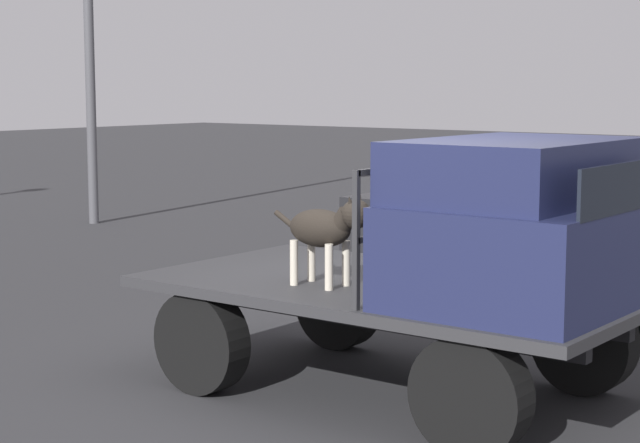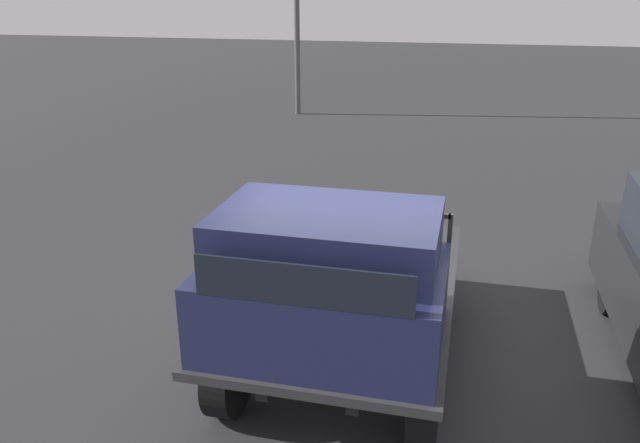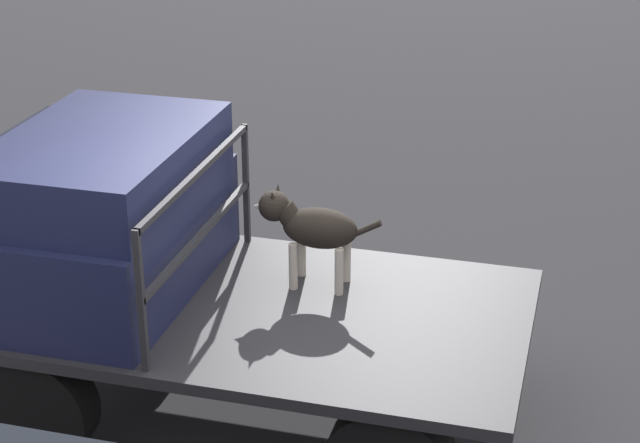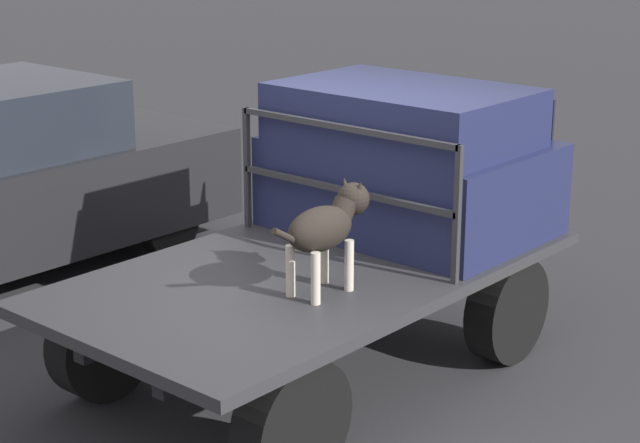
% 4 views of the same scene
% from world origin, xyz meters
% --- Properties ---
extents(ground_plane, '(80.00, 80.00, 0.00)m').
position_xyz_m(ground_plane, '(0.00, 0.00, 0.00)').
color(ground_plane, '#2D2D30').
extents(flatbed_truck, '(3.68, 2.04, 0.83)m').
position_xyz_m(flatbed_truck, '(0.00, 0.00, 0.60)').
color(flatbed_truck, black).
rests_on(flatbed_truck, ground).
extents(truck_cab, '(1.40, 1.92, 1.10)m').
position_xyz_m(truck_cab, '(1.06, 0.00, 1.35)').
color(truck_cab, '#1E2347').
rests_on(truck_cab, flatbed_truck).
extents(truck_headboard, '(0.04, 1.92, 0.92)m').
position_xyz_m(truck_headboard, '(0.33, 0.00, 1.44)').
color(truck_headboard, '#2D2D30').
rests_on(truck_headboard, flatbed_truck).
extents(dog, '(0.90, 0.28, 0.69)m').
position_xyz_m(dog, '(-0.30, -0.40, 1.26)').
color(dog, beige).
rests_on(dog, flatbed_truck).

